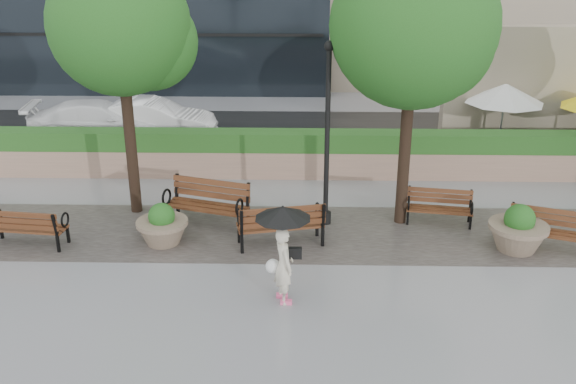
{
  "coord_description": "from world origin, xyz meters",
  "views": [
    {
      "loc": [
        -0.13,
        -10.91,
        6.61
      ],
      "look_at": [
        -0.45,
        2.89,
        1.1
      ],
      "focal_mm": 40.0,
      "sensor_mm": 36.0,
      "label": 1
    }
  ],
  "objects_px": {
    "bench_2": "(281,232)",
    "car_right": "(153,120)",
    "bench_0": "(28,234)",
    "pedestrian": "(283,245)",
    "planter_left": "(162,228)",
    "planter_right": "(518,233)",
    "bench_3": "(439,214)",
    "bench_4": "(546,238)",
    "car_left": "(100,121)",
    "lamppost": "(327,147)",
    "bench_1": "(207,213)"
  },
  "relations": [
    {
      "from": "pedestrian",
      "to": "car_right",
      "type": "bearing_deg",
      "value": 4.51
    },
    {
      "from": "bench_0",
      "to": "planter_left",
      "type": "relative_size",
      "value": 1.53
    },
    {
      "from": "bench_0",
      "to": "planter_right",
      "type": "xyz_separation_m",
      "value": [
        11.1,
        0.03,
        0.15
      ]
    },
    {
      "from": "bench_3",
      "to": "bench_0",
      "type": "bearing_deg",
      "value": -162.52
    },
    {
      "from": "bench_2",
      "to": "car_right",
      "type": "height_order",
      "value": "car_right"
    },
    {
      "from": "bench_3",
      "to": "planter_left",
      "type": "distance_m",
      "value": 6.69
    },
    {
      "from": "bench_0",
      "to": "planter_right",
      "type": "distance_m",
      "value": 11.1
    },
    {
      "from": "lamppost",
      "to": "car_left",
      "type": "xyz_separation_m",
      "value": [
        -7.55,
        6.72,
        -1.28
      ]
    },
    {
      "from": "car_left",
      "to": "car_right",
      "type": "distance_m",
      "value": 1.8
    },
    {
      "from": "planter_right",
      "to": "pedestrian",
      "type": "height_order",
      "value": "pedestrian"
    },
    {
      "from": "planter_right",
      "to": "lamppost",
      "type": "relative_size",
      "value": 0.3
    },
    {
      "from": "bench_3",
      "to": "car_left",
      "type": "bearing_deg",
      "value": 156.18
    },
    {
      "from": "bench_2",
      "to": "pedestrian",
      "type": "height_order",
      "value": "pedestrian"
    },
    {
      "from": "bench_4",
      "to": "car_left",
      "type": "xyz_separation_m",
      "value": [
        -12.51,
        7.99,
        0.43
      ]
    },
    {
      "from": "planter_right",
      "to": "car_right",
      "type": "distance_m",
      "value": 13.05
    },
    {
      "from": "bench_4",
      "to": "planter_right",
      "type": "bearing_deg",
      "value": -152.08
    },
    {
      "from": "bench_1",
      "to": "bench_4",
      "type": "height_order",
      "value": "bench_1"
    },
    {
      "from": "bench_4",
      "to": "car_left",
      "type": "bearing_deg",
      "value": 168.04
    },
    {
      "from": "planter_right",
      "to": "pedestrian",
      "type": "relative_size",
      "value": 0.67
    },
    {
      "from": "bench_1",
      "to": "pedestrian",
      "type": "bearing_deg",
      "value": -42.95
    },
    {
      "from": "planter_right",
      "to": "bench_3",
      "type": "bearing_deg",
      "value": 136.47
    },
    {
      "from": "bench_0",
      "to": "planter_left",
      "type": "height_order",
      "value": "planter_left"
    },
    {
      "from": "bench_3",
      "to": "planter_right",
      "type": "relative_size",
      "value": 1.25
    },
    {
      "from": "car_right",
      "to": "bench_1",
      "type": "bearing_deg",
      "value": -154.95
    },
    {
      "from": "bench_0",
      "to": "bench_4",
      "type": "xyz_separation_m",
      "value": [
        11.79,
        0.12,
        -0.01
      ]
    },
    {
      "from": "bench_0",
      "to": "pedestrian",
      "type": "relative_size",
      "value": 0.92
    },
    {
      "from": "planter_right",
      "to": "car_left",
      "type": "relative_size",
      "value": 0.27
    },
    {
      "from": "bench_0",
      "to": "bench_2",
      "type": "distance_m",
      "value": 5.77
    },
    {
      "from": "bench_0",
      "to": "planter_right",
      "type": "relative_size",
      "value": 1.37
    },
    {
      "from": "lamppost",
      "to": "car_right",
      "type": "xyz_separation_m",
      "value": [
        -5.77,
        6.98,
        -1.27
      ]
    },
    {
      "from": "bench_1",
      "to": "lamppost",
      "type": "bearing_deg",
      "value": 20.55
    },
    {
      "from": "lamppost",
      "to": "car_right",
      "type": "relative_size",
      "value": 1.04
    },
    {
      "from": "planter_right",
      "to": "bench_2",
      "type": "bearing_deg",
      "value": 178.47
    },
    {
      "from": "planter_right",
      "to": "car_right",
      "type": "relative_size",
      "value": 0.31
    },
    {
      "from": "bench_4",
      "to": "pedestrian",
      "type": "height_order",
      "value": "pedestrian"
    },
    {
      "from": "bench_2",
      "to": "bench_4",
      "type": "bearing_deg",
      "value": 167.02
    },
    {
      "from": "bench_0",
      "to": "planter_left",
      "type": "xyz_separation_m",
      "value": [
        3.05,
        0.19,
        0.11
      ]
    },
    {
      "from": "bench_3",
      "to": "planter_left",
      "type": "xyz_separation_m",
      "value": [
        -6.57,
        -1.25,
        0.14
      ]
    },
    {
      "from": "planter_left",
      "to": "planter_right",
      "type": "relative_size",
      "value": 0.9
    },
    {
      "from": "car_right",
      "to": "pedestrian",
      "type": "xyz_separation_m",
      "value": [
        4.84,
        -10.61,
        0.49
      ]
    },
    {
      "from": "lamppost",
      "to": "bench_0",
      "type": "bearing_deg",
      "value": -168.53
    },
    {
      "from": "bench_4",
      "to": "planter_right",
      "type": "relative_size",
      "value": 1.36
    },
    {
      "from": "bench_1",
      "to": "bench_3",
      "type": "relative_size",
      "value": 1.31
    },
    {
      "from": "planter_left",
      "to": "pedestrian",
      "type": "bearing_deg",
      "value": -40.41
    },
    {
      "from": "planter_left",
      "to": "car_right",
      "type": "relative_size",
      "value": 0.28
    },
    {
      "from": "bench_4",
      "to": "bench_1",
      "type": "bearing_deg",
      "value": -167.52
    },
    {
      "from": "bench_1",
      "to": "bench_4",
      "type": "relative_size",
      "value": 1.2
    },
    {
      "from": "pedestrian",
      "to": "planter_right",
      "type": "bearing_deg",
      "value": -86.42
    },
    {
      "from": "bench_1",
      "to": "planter_left",
      "type": "relative_size",
      "value": 1.83
    },
    {
      "from": "pedestrian",
      "to": "bench_2",
      "type": "bearing_deg",
      "value": -16.85
    }
  ]
}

